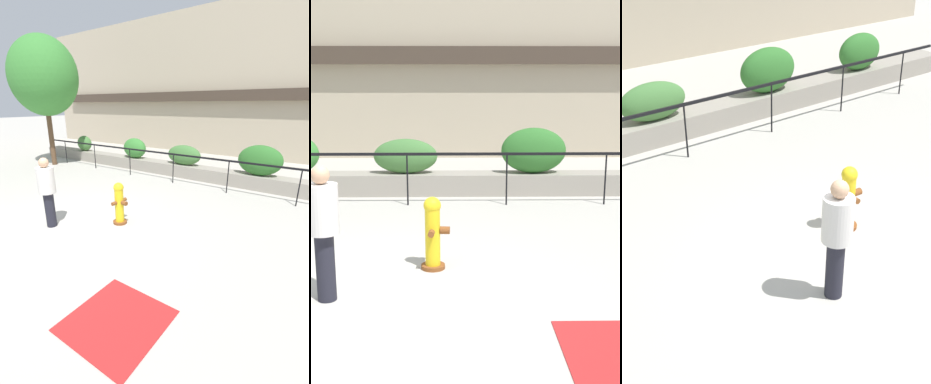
# 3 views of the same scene
# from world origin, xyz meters

# --- Properties ---
(ground_plane) EXTENTS (120.00, 120.00, 0.00)m
(ground_plane) POSITION_xyz_m (0.00, 0.00, 0.00)
(ground_plane) COLOR #B2ADA3
(building_facade) EXTENTS (30.00, 1.36, 8.00)m
(building_facade) POSITION_xyz_m (0.00, 11.98, 3.99)
(building_facade) COLOR tan
(building_facade) RESTS_ON ground
(planter_wall_low) EXTENTS (18.00, 0.70, 0.50)m
(planter_wall_low) POSITION_xyz_m (0.00, 6.00, 0.25)
(planter_wall_low) COLOR gray
(planter_wall_low) RESTS_ON ground
(fence_railing_segment) EXTENTS (15.00, 0.05, 1.15)m
(fence_railing_segment) POSITION_xyz_m (-0.00, 4.90, 1.02)
(fence_railing_segment) COLOR black
(fence_railing_segment) RESTS_ON ground
(hedge_bush_0) EXTENTS (0.93, 0.57, 0.80)m
(hedge_bush_0) POSITION_xyz_m (-6.24, 6.00, 0.90)
(hedge_bush_0) COLOR #427538
(hedge_bush_0) RESTS_ON planter_wall_low
(hedge_bush_1) EXTENTS (1.21, 0.70, 0.91)m
(hedge_bush_1) POSITION_xyz_m (-2.75, 6.00, 0.96)
(hedge_bush_1) COLOR #387F33
(hedge_bush_1) RESTS_ON planter_wall_low
(hedge_bush_2) EXTENTS (1.49, 0.57, 0.81)m
(hedge_bush_2) POSITION_xyz_m (-0.13, 6.00, 0.91)
(hedge_bush_2) COLOR #427538
(hedge_bush_2) RESTS_ON planter_wall_low
(hedge_bush_3) EXTENTS (1.52, 0.70, 1.07)m
(hedge_bush_3) POSITION_xyz_m (2.87, 6.00, 1.03)
(hedge_bush_3) COLOR #2D6B28
(hedge_bush_3) RESTS_ON planter_wall_low
(fire_hydrant) EXTENTS (0.44, 0.48, 1.08)m
(fire_hydrant) POSITION_xyz_m (0.72, 1.04, 0.55)
(fire_hydrant) COLOR brown
(fire_hydrant) RESTS_ON ground
(street_tree) EXTENTS (3.30, 2.97, 5.84)m
(street_tree) POSITION_xyz_m (-6.62, 4.29, 4.09)
(street_tree) COLOR brown
(street_tree) RESTS_ON ground
(pedestrian) EXTENTS (0.52, 0.52, 1.73)m
(pedestrian) POSITION_xyz_m (-0.58, -0.05, 0.99)
(pedestrian) COLOR black
(pedestrian) RESTS_ON ground
(tactile_warning_pad) EXTENTS (1.29, 1.29, 0.01)m
(tactile_warning_pad) POSITION_xyz_m (2.80, -1.37, 0.01)
(tactile_warning_pad) COLOR #B22323
(tactile_warning_pad) RESTS_ON ground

